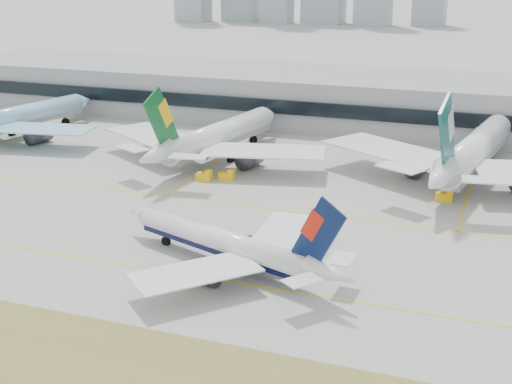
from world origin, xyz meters
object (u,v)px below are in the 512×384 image
at_px(terminal, 365,100).
at_px(widebody_eva, 215,138).
at_px(widebody_cathay, 472,153).
at_px(taxiing_airliner, 230,245).
at_px(widebody_korean, 16,118).

bearing_deg(terminal, widebody_eva, -115.40).
height_order(widebody_cathay, terminal, widebody_cathay).
distance_m(taxiing_airliner, widebody_korean, 110.46).
xyz_separation_m(taxiing_airliner, widebody_korean, (-91.24, 62.23, 1.72)).
bearing_deg(taxiing_airliner, widebody_korean, -14.68).
bearing_deg(widebody_cathay, terminal, 44.11).
distance_m(taxiing_airliner, widebody_cathay, 72.14).
distance_m(taxiing_airliner, terminal, 114.73).
height_order(taxiing_airliner, terminal, taxiing_airliner).
height_order(taxiing_airliner, widebody_korean, widebody_korean).
xyz_separation_m(widebody_korean, terminal, (89.17, 52.43, 1.78)).
relative_size(widebody_korean, terminal, 0.21).
xyz_separation_m(widebody_eva, terminal, (26.18, 55.14, 1.47)).
height_order(widebody_eva, widebody_cathay, widebody_cathay).
bearing_deg(widebody_eva, terminal, -16.55).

